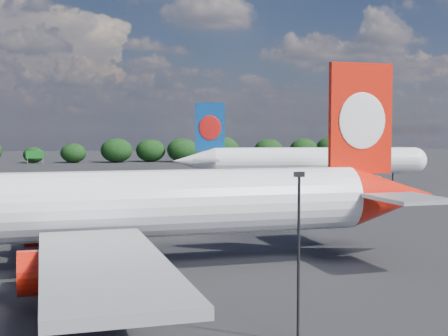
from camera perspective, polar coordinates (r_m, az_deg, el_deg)
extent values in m
plane|color=black|center=(105.76, -13.61, -2.88)|extent=(500.00, 500.00, 0.00)
cylinder|color=white|center=(51.08, -10.03, -3.34)|extent=(42.25, 9.43, 5.52)
cone|color=red|center=(59.45, 15.09, -2.45)|extent=(9.30, 6.32, 5.52)
cube|color=red|center=(57.50, 12.38, 4.44)|extent=(6.09, 1.12, 9.93)
ellipsoid|color=white|center=(57.20, 12.53, 4.24)|extent=(4.63, 0.65, 5.07)
ellipsoid|color=white|center=(57.78, 12.21, 4.24)|extent=(4.63, 0.65, 5.07)
cube|color=#999CA0|center=(53.13, 16.48, -2.69)|extent=(5.56, 7.06, 0.33)
cube|color=#999CA0|center=(63.61, 10.54, -1.61)|extent=(5.56, 7.06, 0.33)
cube|color=#999CA0|center=(37.06, -10.95, -8.71)|extent=(9.21, 22.64, 0.61)
cube|color=#999CA0|center=(65.31, -13.34, -3.46)|extent=(9.21, 22.64, 0.61)
cylinder|color=red|center=(42.62, -14.63, -9.12)|extent=(5.77, 3.48, 2.98)
cube|color=#999CA0|center=(42.46, -14.64, -8.11)|extent=(2.45, 0.56, 1.32)
cylinder|color=red|center=(59.97, -15.15, -5.48)|extent=(5.77, 3.48, 2.98)
cube|color=#999CA0|center=(59.86, -15.16, -4.75)|extent=(2.45, 0.56, 1.32)
cylinder|color=black|center=(48.76, -6.94, -8.23)|extent=(0.34, 0.34, 2.76)
cylinder|color=black|center=(48.98, -6.93, -9.43)|extent=(1.25, 0.61, 1.21)
cylinder|color=black|center=(49.19, -5.52, -9.37)|extent=(1.25, 0.61, 1.21)
cylinder|color=black|center=(55.18, -8.08, -6.87)|extent=(0.34, 0.34, 2.76)
cylinder|color=black|center=(55.38, -8.07, -7.93)|extent=(1.25, 0.61, 1.21)
cylinder|color=black|center=(55.56, -6.82, -7.89)|extent=(1.25, 0.61, 1.21)
cylinder|color=white|center=(127.64, 8.36, 0.67)|extent=(41.07, 10.34, 5.36)
sphere|color=white|center=(133.46, 16.94, 0.68)|extent=(5.98, 5.98, 5.36)
cone|color=white|center=(124.76, -2.77, 0.64)|extent=(9.17, 6.38, 5.36)
cube|color=navy|center=(124.71, -1.30, 3.80)|extent=(5.92, 1.26, 9.65)
ellipsoid|color=red|center=(124.39, -1.29, 3.71)|extent=(4.49, 0.77, 4.93)
ellipsoid|color=red|center=(125.03, -1.30, 3.71)|extent=(4.49, 0.77, 4.93)
cube|color=#999CA0|center=(118.92, -1.68, 0.71)|extent=(5.58, 6.98, 0.32)
cube|color=#999CA0|center=(130.69, -1.88, 0.96)|extent=(5.58, 6.98, 0.32)
cube|color=#999CA0|center=(114.72, 10.88, -0.52)|extent=(9.56, 22.13, 0.59)
cube|color=#999CA0|center=(141.79, 8.01, 0.26)|extent=(9.56, 22.13, 0.59)
cylinder|color=#999CA0|center=(120.54, 11.21, -1.00)|extent=(5.67, 3.53, 2.89)
cube|color=#999CA0|center=(120.48, 11.21, -0.64)|extent=(2.38, 0.61, 1.29)
cylinder|color=#999CA0|center=(137.12, 9.34, -0.44)|extent=(5.67, 3.53, 2.89)
cube|color=#999CA0|center=(137.07, 9.35, -0.13)|extent=(2.38, 0.61, 1.29)
cylinder|color=black|center=(124.30, 7.70, -1.13)|extent=(0.33, 0.33, 2.68)
cylinder|color=black|center=(124.39, 7.69, -1.60)|extent=(1.23, 0.62, 1.18)
cylinder|color=black|center=(124.16, 7.16, -1.60)|extent=(1.23, 0.62, 1.18)
cylinder|color=black|center=(130.59, 7.13, -0.90)|extent=(0.33, 0.33, 2.68)
cylinder|color=black|center=(130.67, 7.13, -1.35)|extent=(1.23, 0.62, 1.18)
cylinder|color=black|center=(130.45, 6.62, -1.35)|extent=(1.23, 0.62, 1.18)
cylinder|color=black|center=(132.23, 15.17, -0.97)|extent=(0.29, 0.29, 2.68)
cylinder|color=black|center=(132.31, 15.17, -1.43)|extent=(1.00, 0.49, 0.96)
cylinder|color=black|center=(34.34, 6.83, -8.35)|extent=(0.16, 0.16, 9.01)
cube|color=black|center=(33.70, 6.89, -0.58)|extent=(0.55, 0.30, 0.28)
cube|color=#13631C|center=(222.36, -16.90, 1.19)|extent=(6.00, 0.30, 2.60)
cylinder|color=#95979D|center=(222.72, -17.52, 0.61)|extent=(0.20, 0.20, 2.00)
cylinder|color=#95979D|center=(222.21, -16.24, 0.63)|extent=(0.20, 0.20, 2.00)
cube|color=yellow|center=(227.25, -9.19, 1.54)|extent=(5.00, 0.30, 3.00)
cylinder|color=#95979D|center=(227.36, -9.19, 0.85)|extent=(0.30, 0.30, 2.50)
ellipsoid|color=black|center=(230.21, -17.02, 1.15)|extent=(7.25, 6.14, 5.58)
ellipsoid|color=black|center=(226.20, -13.61, 1.34)|extent=(8.95, 7.57, 6.89)
ellipsoid|color=black|center=(225.26, -9.79, 1.60)|extent=(11.27, 9.53, 8.67)
ellipsoid|color=black|center=(228.89, -6.72, 1.61)|extent=(10.77, 9.11, 8.28)
ellipsoid|color=black|center=(226.13, -3.83, 1.64)|extent=(11.18, 9.46, 8.60)
ellipsoid|color=black|center=(229.55, -0.07, 1.73)|extent=(11.77, 9.96, 9.05)
ellipsoid|color=black|center=(229.85, 4.09, 1.64)|extent=(10.83, 9.16, 8.33)
ellipsoid|color=black|center=(239.14, 7.32, 1.70)|extent=(10.92, 9.24, 8.40)
ellipsoid|color=black|center=(240.50, 9.80, 1.77)|extent=(11.86, 10.03, 9.12)
ellipsoid|color=black|center=(247.50, 13.34, 1.77)|extent=(11.84, 10.02, 9.11)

